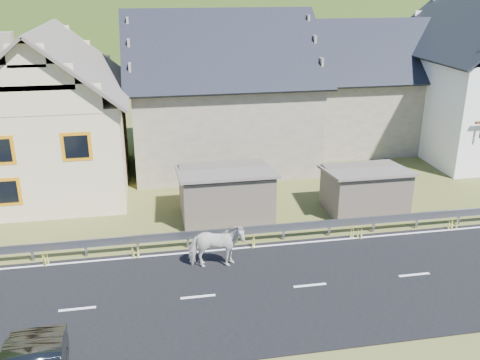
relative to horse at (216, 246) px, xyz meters
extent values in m
plane|color=#434D1C|center=(3.08, -1.90, -0.92)|extent=(160.00, 160.00, 0.00)
cube|color=black|center=(3.08, -1.90, -0.90)|extent=(60.00, 7.00, 0.04)
cube|color=silver|center=(3.08, -1.90, -0.87)|extent=(60.00, 6.60, 0.01)
cube|color=#93969B|center=(3.08, 1.78, -0.34)|extent=(28.00, 0.08, 0.34)
cube|color=#93969B|center=(-6.92, 1.80, -0.57)|extent=(0.10, 0.06, 0.70)
cube|color=#93969B|center=(-4.92, 1.80, -0.57)|extent=(0.10, 0.06, 0.70)
cube|color=#93969B|center=(-2.92, 1.80, -0.57)|extent=(0.10, 0.06, 0.70)
cube|color=#93969B|center=(-0.92, 1.80, -0.57)|extent=(0.10, 0.06, 0.70)
cube|color=#93969B|center=(1.08, 1.80, -0.57)|extent=(0.10, 0.06, 0.70)
cube|color=#93969B|center=(3.08, 1.80, -0.57)|extent=(0.10, 0.06, 0.70)
cube|color=#93969B|center=(5.08, 1.80, -0.57)|extent=(0.10, 0.06, 0.70)
cube|color=#93969B|center=(7.08, 1.80, -0.57)|extent=(0.10, 0.06, 0.70)
cube|color=#93969B|center=(9.08, 1.80, -0.57)|extent=(0.10, 0.06, 0.70)
cube|color=#93969B|center=(11.08, 1.80, -0.57)|extent=(0.10, 0.06, 0.70)
cube|color=#685C4E|center=(1.08, 4.60, 0.18)|extent=(4.30, 3.30, 2.40)
cube|color=#685C4E|center=(7.58, 4.10, 0.08)|extent=(3.80, 2.90, 2.20)
cube|color=beige|center=(-6.92, 10.10, 1.58)|extent=(7.00, 9.00, 5.00)
cube|color=orange|center=(-5.32, 5.60, 2.48)|extent=(1.30, 0.12, 1.30)
cube|color=orange|center=(-8.52, 5.60, 0.58)|extent=(1.30, 0.12, 1.30)
cube|color=gray|center=(-8.92, 11.60, 5.64)|extent=(0.70, 0.70, 2.40)
cube|color=gray|center=(2.08, 13.10, 1.58)|extent=(10.00, 9.00, 5.00)
cube|color=gray|center=(12.08, 15.10, 1.38)|extent=(9.00, 8.00, 4.60)
cube|color=white|center=(18.08, 12.10, 2.08)|extent=(8.00, 10.00, 6.00)
ellipsoid|color=#243C17|center=(8.08, 178.10, -20.92)|extent=(440.00, 280.00, 260.00)
imported|color=silver|center=(0.00, 0.00, 0.00)|extent=(1.08, 2.14, 1.75)
camera|label=1|loc=(-2.35, -17.61, 9.35)|focal=40.00mm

